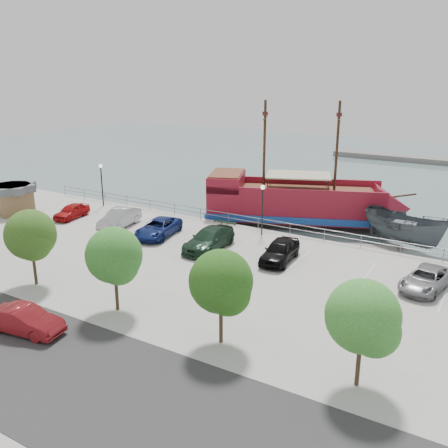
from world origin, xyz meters
The scene contains 22 objects.
ground centered at (0.00, 0.00, -1.00)m, with size 160.00×160.00×0.00m, color slate.
street centered at (0.00, -16.00, 0.01)m, with size 100.00×8.00×0.04m, color #2E2E2E.
sidewalk centered at (0.00, -10.00, 0.01)m, with size 100.00×4.00×0.05m, color #999992.
seawall_railing centered at (0.00, 7.80, 0.53)m, with size 50.00×0.06×1.00m.
pirate_ship centered at (1.14, 14.34, 1.04)m, with size 19.51×11.77×12.15m.
patrol_boat centered at (10.38, 11.96, 0.49)m, with size 2.89×7.68×2.97m, color #444C51.
dock_west centered at (-14.95, 9.20, -0.80)m, with size 6.89×1.97×0.39m, color gray.
dock_mid centered at (7.18, 9.20, -0.81)m, with size 6.65×1.90×0.38m, color gray.
shed centered at (-23.54, 0.17, 1.49)m, with size 4.26×4.26×2.80m.
street_sedan centered at (-3.40, -14.43, 0.71)m, with size 1.51×4.33×1.43m, color maroon.
lamp_post_left centered at (-18.00, 6.50, 2.94)m, with size 0.36×0.36×4.28m.
lamp_post_mid centered at (0.00, 6.50, 2.94)m, with size 0.36×0.36×4.28m.
tree_c centered at (-7.85, -10.07, 3.30)m, with size 3.30×3.20×5.00m.
tree_d centered at (-0.85, -10.07, 3.30)m, with size 3.30×3.20×5.00m.
tree_e centered at (6.15, -10.07, 3.30)m, with size 3.30×3.20×5.00m.
tree_f centered at (13.15, -10.07, 3.30)m, with size 3.30×3.20×5.00m.
parked_car_a centered at (-17.44, 1.80, 0.67)m, with size 1.59×3.94×1.34m, color #A50D0F.
parked_car_b centered at (-11.77, 2.08, 0.80)m, with size 1.70×4.86×1.60m, color #A0A0A1.
parked_car_c centered at (-7.24, 1.79, 0.72)m, with size 2.39×5.17×1.44m, color navy.
parked_car_d centered at (-1.94, 1.32, 0.80)m, with size 2.26×5.55×1.61m, color #18321F.
parked_car_e centered at (3.81, 1.82, 0.81)m, with size 1.90×4.73×1.61m, color black.
parked_car_g centered at (13.77, 2.21, 0.67)m, with size 2.22×4.81×1.34m, color gray.
Camera 1 is at (17.68, -29.22, 13.39)m, focal length 40.00 mm.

